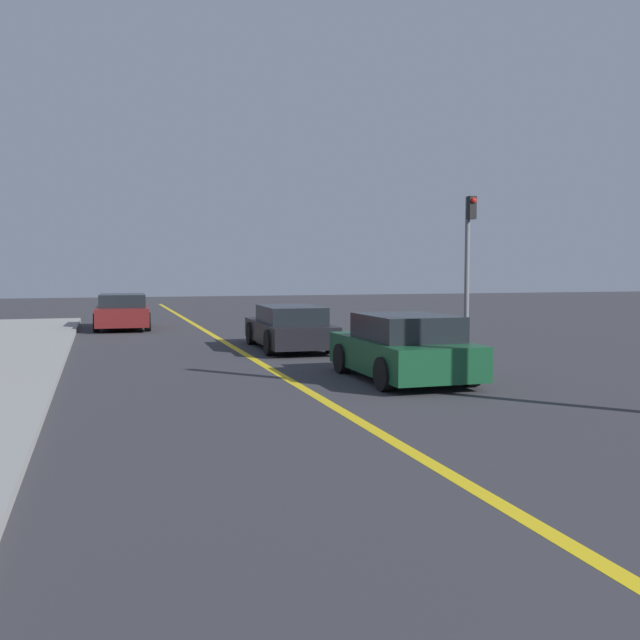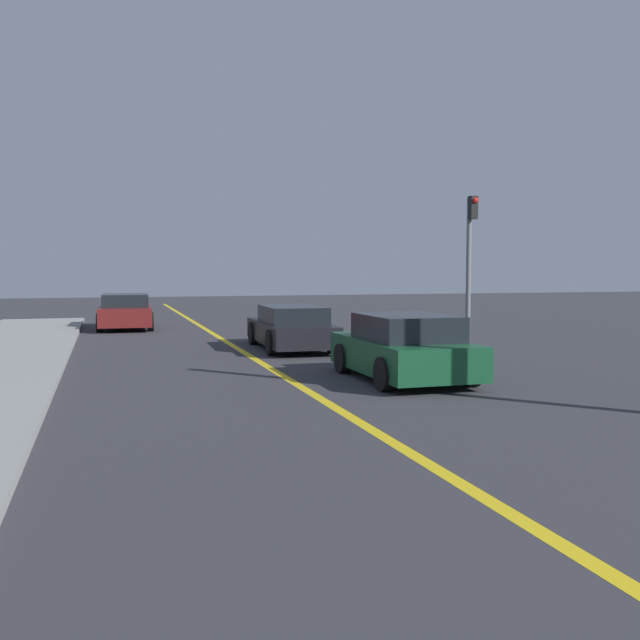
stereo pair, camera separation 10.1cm
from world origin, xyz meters
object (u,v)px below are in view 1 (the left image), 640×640
object	(u,v)px
car_near_right_lane	(404,348)
traffic_light	(468,260)
car_ahead_center	(289,328)
car_far_distant	(123,312)

from	to	relation	value
car_near_right_lane	traffic_light	distance (m)	4.14
car_near_right_lane	car_ahead_center	bearing A→B (deg)	97.44
car_far_distant	traffic_light	xyz separation A→B (m)	(7.84, -11.82, 1.81)
car_far_distant	car_ahead_center	bearing A→B (deg)	-60.36
car_near_right_lane	car_ahead_center	world-z (taller)	car_near_right_lane
car_near_right_lane	car_far_distant	size ratio (longest dim) A/B	0.93
car_near_right_lane	car_far_distant	xyz separation A→B (m)	(-5.06, 14.28, 0.00)
car_near_right_lane	car_far_distant	bearing A→B (deg)	109.45
car_ahead_center	car_near_right_lane	bearing A→B (deg)	-80.73
car_ahead_center	car_far_distant	xyz separation A→B (m)	(-4.26, 8.23, 0.04)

